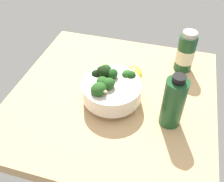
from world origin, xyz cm
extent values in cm
cube|color=tan|center=(0.00, 0.00, -1.96)|extent=(62.73, 62.73, 3.92)
cylinder|color=silver|center=(2.84, 0.52, 0.86)|extent=(9.57, 9.57, 1.73)
cylinder|color=silver|center=(2.84, 0.52, 4.31)|extent=(17.39, 17.39, 5.18)
cylinder|color=beige|center=(2.84, 0.52, 6.50)|extent=(14.77, 14.77, 0.80)
cylinder|color=#589D47|center=(0.09, -2.82, 6.28)|extent=(2.43, 2.11, 2.19)
ellipsoid|color=black|center=(0.09, -2.82, 8.34)|extent=(4.34, 5.25, 4.92)
cylinder|color=#3C7A32|center=(-2.38, 3.68, 5.51)|extent=(1.44, 1.32, 1.33)
ellipsoid|color=#2D6023|center=(-2.38, 3.68, 6.97)|extent=(4.69, 4.50, 3.77)
cylinder|color=#589D47|center=(4.53, 0.30, 6.51)|extent=(1.66, 1.40, 1.88)
ellipsoid|color=#23511C|center=(4.53, 0.30, 8.29)|extent=(5.47, 5.25, 3.73)
cylinder|color=#2F662B|center=(-2.32, 4.85, 5.28)|extent=(1.51, 1.49, 1.62)
ellipsoid|color=#194216|center=(-2.32, 4.85, 6.83)|extent=(4.15, 4.42, 3.90)
cylinder|color=#2F662B|center=(0.46, -5.17, 5.39)|extent=(1.53, 1.72, 1.64)
ellipsoid|color=black|center=(0.46, -5.17, 6.87)|extent=(3.75, 3.54, 3.69)
cylinder|color=#4A8F3C|center=(7.27, -2.02, 6.14)|extent=(2.17, 2.25, 1.48)
ellipsoid|color=#23511C|center=(7.27, -2.02, 7.99)|extent=(5.10, 6.13, 5.32)
cylinder|color=#2F662B|center=(4.35, -1.70, 6.51)|extent=(1.87, 1.77, 1.22)
ellipsoid|color=#23511C|center=(4.35, -1.70, 8.04)|extent=(5.46, 5.00, 5.58)
cylinder|color=#589D47|center=(-2.33, -2.96, 5.64)|extent=(1.88, 1.80, 1.59)
ellipsoid|color=#194216|center=(-2.33, -2.96, 7.33)|extent=(5.58, 5.68, 4.41)
cylinder|color=#589D47|center=(0.48, 0.15, 6.88)|extent=(1.30, 1.19, 1.27)
ellipsoid|color=#194216|center=(0.48, 0.15, 8.17)|extent=(3.85, 3.42, 3.78)
ellipsoid|color=#DBBC84|center=(8.12, 0.46, 8.63)|extent=(1.32, 1.73, 1.38)
ellipsoid|color=#DBBC84|center=(8.07, -0.11, 7.15)|extent=(1.96, 1.81, 1.21)
ellipsoid|color=#DBBC84|center=(-2.40, -1.62, 7.78)|extent=(1.89, 1.60, 1.32)
ellipsoid|color=#DBBC84|center=(7.34, -1.12, 8.22)|extent=(1.52, 1.93, 1.17)
ellipsoid|color=yellow|center=(-9.04, 4.81, 2.23)|extent=(7.91, 7.27, 4.46)
cylinder|color=#194723|center=(-19.08, 19.78, 6.32)|extent=(5.93, 5.93, 12.63)
cylinder|color=#B7B2A8|center=(-19.08, 19.78, 13.53)|extent=(4.64, 4.64, 1.81)
cylinder|color=beige|center=(-19.08, 19.78, 5.68)|extent=(6.05, 6.05, 5.04)
cylinder|color=#194723|center=(6.36, 18.18, 7.41)|extent=(5.85, 5.85, 14.82)
cylinder|color=black|center=(6.36, 18.18, 15.68)|extent=(3.35, 3.35, 1.73)
camera|label=1|loc=(54.44, 15.22, 54.52)|focal=40.19mm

